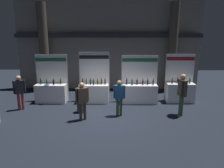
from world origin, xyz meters
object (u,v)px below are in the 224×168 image
exhibitor_booth_0 (51,91)px  exhibitor_booth_3 (180,90)px  exhibitor_booth_2 (139,91)px  visitor_1 (119,95)px  visitor_3 (182,90)px  visitor_0 (82,98)px  exhibitor_booth_1 (94,91)px  trash_bin (81,105)px  visitor_4 (20,90)px

exhibitor_booth_0 → exhibitor_booth_3: (6.69, 0.17, 0.02)m
exhibitor_booth_2 → visitor_1: exhibitor_booth_2 is taller
visitor_1 → visitor_3: visitor_3 is taller
exhibitor_booth_2 → exhibitor_booth_3: 2.12m
visitor_0 → exhibitor_booth_3: bearing=-0.3°
exhibitor_booth_0 → visitor_1: 3.96m
exhibitor_booth_1 → visitor_0: 2.39m
exhibitor_booth_0 → visitor_1: (3.50, -1.82, 0.32)m
exhibitor_booth_3 → exhibitor_booth_2: bearing=-175.6°
trash_bin → visitor_3: size_ratio=0.36×
exhibitor_booth_2 → visitor_3: 2.43m
exhibitor_booth_0 → exhibitor_booth_2: 4.57m
exhibitor_booth_1 → visitor_3: 4.37m
exhibitor_booth_0 → trash_bin: size_ratio=3.70×
visitor_3 → visitor_4: visitor_3 is taller
exhibitor_booth_1 → exhibitor_booth_2: exhibitor_booth_1 is taller
visitor_1 → visitor_0: bearing=-157.7°
visitor_1 → visitor_3: 2.70m
visitor_3 → visitor_4: bearing=-99.6°
visitor_0 → visitor_3: 4.25m
visitor_4 → visitor_3: bearing=-30.4°
exhibitor_booth_3 → visitor_0: 5.33m
exhibitor_booth_0 → visitor_0: size_ratio=1.54×
exhibitor_booth_1 → exhibitor_booth_2: bearing=-0.8°
exhibitor_booth_0 → exhibitor_booth_1: size_ratio=0.95×
trash_bin → visitor_1: bearing=-12.3°
exhibitor_booth_3 → trash_bin: size_ratio=3.72×
exhibitor_booth_3 → exhibitor_booth_1: bearing=-178.4°
exhibitor_booth_1 → visitor_3: (3.97, -1.76, 0.51)m
visitor_4 → visitor_1: bearing=-34.2°
visitor_3 → trash_bin: bearing=-98.7°
trash_bin → visitor_1: size_ratio=0.42×
exhibitor_booth_0 → visitor_3: exhibitor_booth_0 is taller
exhibitor_booth_3 → visitor_4: 7.92m
exhibitor_booth_1 → visitor_3: bearing=-23.9°
exhibitor_booth_3 → trash_bin: exhibitor_booth_3 is taller
exhibitor_booth_1 → exhibitor_booth_2: 2.35m
exhibitor_booth_1 → visitor_4: exhibitor_booth_1 is taller
exhibitor_booth_2 → exhibitor_booth_3: exhibitor_booth_3 is taller
exhibitor_booth_0 → visitor_1: size_ratio=1.56×
exhibitor_booth_3 → visitor_0: exhibitor_booth_3 is taller
visitor_0 → visitor_4: bearing=131.2°
trash_bin → exhibitor_booth_0: bearing=140.7°
exhibitor_booth_3 → visitor_1: exhibitor_booth_3 is taller
visitor_1 → trash_bin: bearing=171.9°
exhibitor_booth_1 → visitor_1: 2.28m
visitor_1 → exhibitor_booth_2: bearing=64.0°
exhibitor_booth_3 → visitor_0: size_ratio=1.55×
exhibitor_booth_1 → exhibitor_booth_0: bearing=-179.0°
exhibitor_booth_3 → visitor_3: 2.02m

